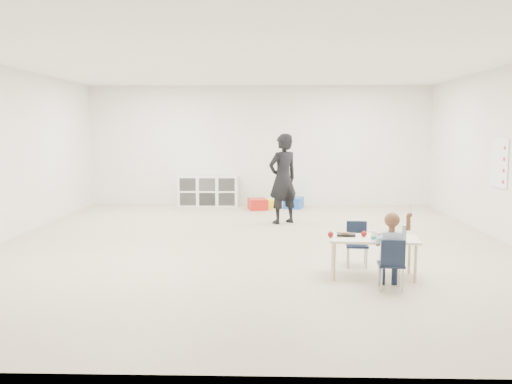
{
  "coord_description": "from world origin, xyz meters",
  "views": [
    {
      "loc": [
        0.27,
        -8.27,
        1.8
      ],
      "look_at": [
        0.05,
        -0.17,
        0.85
      ],
      "focal_mm": 38.0,
      "sensor_mm": 36.0,
      "label": 1
    }
  ],
  "objects_px": {
    "table": "(373,257)",
    "cubby_shelf": "(208,191)",
    "child": "(391,249)",
    "chair_near": "(391,264)",
    "adult": "(283,179)"
  },
  "relations": [
    {
      "from": "table",
      "to": "chair_near",
      "type": "bearing_deg",
      "value": -72.85
    },
    {
      "from": "chair_near",
      "to": "cubby_shelf",
      "type": "height_order",
      "value": "cubby_shelf"
    },
    {
      "from": "chair_near",
      "to": "child",
      "type": "xyz_separation_m",
      "value": [
        0.0,
        0.0,
        0.17
      ]
    },
    {
      "from": "chair_near",
      "to": "cubby_shelf",
      "type": "xyz_separation_m",
      "value": [
        -2.83,
        6.57,
        0.06
      ]
    },
    {
      "from": "table",
      "to": "adult",
      "type": "relative_size",
      "value": 0.64
    },
    {
      "from": "chair_near",
      "to": "child",
      "type": "bearing_deg",
      "value": 0.0
    },
    {
      "from": "chair_near",
      "to": "cubby_shelf",
      "type": "relative_size",
      "value": 0.42
    },
    {
      "from": "chair_near",
      "to": "table",
      "type": "bearing_deg",
      "value": 107.15
    },
    {
      "from": "table",
      "to": "cubby_shelf",
      "type": "xyz_separation_m",
      "value": [
        -2.71,
        6.07,
        0.1
      ]
    },
    {
      "from": "table",
      "to": "cubby_shelf",
      "type": "height_order",
      "value": "cubby_shelf"
    },
    {
      "from": "table",
      "to": "child",
      "type": "height_order",
      "value": "child"
    },
    {
      "from": "child",
      "to": "cubby_shelf",
      "type": "distance_m",
      "value": 7.15
    },
    {
      "from": "child",
      "to": "cubby_shelf",
      "type": "relative_size",
      "value": 0.66
    },
    {
      "from": "table",
      "to": "child",
      "type": "distance_m",
      "value": 0.55
    },
    {
      "from": "chair_near",
      "to": "adult",
      "type": "bearing_deg",
      "value": 109.21
    }
  ]
}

